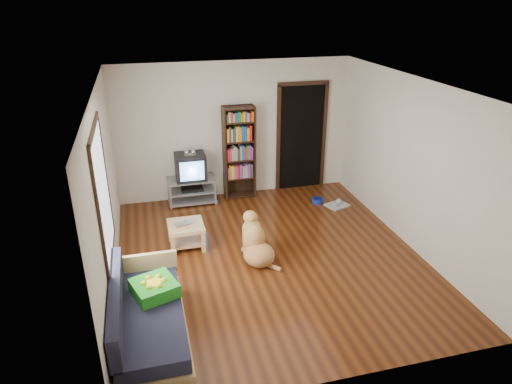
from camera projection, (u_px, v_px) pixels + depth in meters
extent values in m
plane|color=#57280E|center=(270.00, 257.00, 6.99)|extent=(5.00, 5.00, 0.00)
plane|color=white|center=(272.00, 86.00, 5.93)|extent=(5.00, 5.00, 0.00)
plane|color=beige|center=(234.00, 130.00, 8.67)|extent=(4.50, 0.00, 4.50)
plane|color=beige|center=(346.00, 276.00, 4.25)|extent=(4.50, 0.00, 4.50)
plane|color=beige|center=(106.00, 195.00, 5.95)|extent=(0.00, 5.00, 5.00)
plane|color=beige|center=(412.00, 165.00, 6.97)|extent=(0.00, 5.00, 5.00)
cube|color=#2E971B|center=(154.00, 288.00, 5.42)|extent=(0.61, 0.61, 0.16)
imported|color=#BBBCC0|center=(186.00, 224.00, 7.08)|extent=(0.39, 0.32, 0.03)
cylinder|color=navy|center=(318.00, 200.00, 8.77)|extent=(0.22, 0.22, 0.08)
cube|color=#ACACAC|center=(337.00, 205.00, 8.63)|extent=(0.48, 0.44, 0.03)
cube|color=white|center=(103.00, 196.00, 5.43)|extent=(0.02, 1.30, 1.60)
cube|color=black|center=(93.00, 129.00, 5.10)|extent=(0.03, 1.42, 0.06)
cube|color=black|center=(112.00, 255.00, 5.76)|extent=(0.03, 1.42, 0.06)
cube|color=black|center=(100.00, 222.00, 4.81)|extent=(0.03, 0.06, 1.70)
cube|color=black|center=(106.00, 175.00, 6.05)|extent=(0.03, 0.06, 1.70)
cube|color=black|center=(301.00, 138.00, 9.07)|extent=(0.90, 0.02, 2.10)
cube|color=black|center=(278.00, 140.00, 8.95)|extent=(0.07, 0.05, 2.14)
cube|color=black|center=(324.00, 136.00, 9.17)|extent=(0.07, 0.05, 2.14)
cube|color=black|center=(304.00, 83.00, 8.62)|extent=(1.03, 0.05, 0.07)
cube|color=#99999E|center=(191.00, 179.00, 8.58)|extent=(0.90, 0.45, 0.04)
cube|color=#99999E|center=(192.00, 191.00, 8.67)|extent=(0.86, 0.42, 0.03)
cube|color=#99999E|center=(193.00, 200.00, 8.75)|extent=(0.90, 0.45, 0.04)
cylinder|color=#99999E|center=(171.00, 197.00, 8.40)|extent=(0.04, 0.04, 0.50)
cylinder|color=#99999E|center=(216.00, 193.00, 8.59)|extent=(0.04, 0.04, 0.50)
cylinder|color=#99999E|center=(169.00, 189.00, 8.75)|extent=(0.04, 0.04, 0.50)
cylinder|color=#99999E|center=(212.00, 185.00, 8.95)|extent=(0.04, 0.04, 0.50)
cube|color=black|center=(192.00, 188.00, 8.65)|extent=(0.40, 0.30, 0.07)
cube|color=black|center=(190.00, 167.00, 8.47)|extent=(0.55, 0.48, 0.48)
cube|color=black|center=(189.00, 163.00, 8.65)|extent=(0.40, 0.14, 0.36)
cube|color=#8CBFF2|center=(192.00, 171.00, 8.26)|extent=(0.44, 0.02, 0.36)
cube|color=silver|center=(190.00, 155.00, 8.33)|extent=(0.20, 0.07, 0.02)
sphere|color=silver|center=(187.00, 153.00, 8.30)|extent=(0.09, 0.09, 0.09)
sphere|color=silver|center=(193.00, 152.00, 8.32)|extent=(0.09, 0.09, 0.09)
cube|color=black|center=(224.00, 154.00, 8.64)|extent=(0.03, 0.30, 1.80)
cube|color=black|center=(254.00, 152.00, 8.77)|extent=(0.03, 0.30, 1.80)
cube|color=black|center=(238.00, 150.00, 8.83)|extent=(0.60, 0.02, 1.80)
cube|color=black|center=(240.00, 194.00, 9.06)|extent=(0.56, 0.28, 0.02)
cube|color=black|center=(239.00, 177.00, 8.91)|extent=(0.56, 0.28, 0.03)
cube|color=black|center=(239.00, 159.00, 8.76)|extent=(0.56, 0.28, 0.02)
cube|color=black|center=(239.00, 141.00, 8.61)|extent=(0.56, 0.28, 0.02)
cube|color=black|center=(239.00, 122.00, 8.46)|extent=(0.56, 0.28, 0.02)
cube|color=black|center=(238.00, 108.00, 8.35)|extent=(0.56, 0.28, 0.02)
cube|color=tan|center=(152.00, 332.00, 5.29)|extent=(0.80, 1.80, 0.22)
cube|color=#1E1E2D|center=(150.00, 317.00, 5.20)|extent=(0.74, 1.74, 0.18)
cube|color=#1E1E2D|center=(116.00, 302.00, 5.01)|extent=(0.12, 1.74, 0.40)
cube|color=tan|center=(146.00, 264.00, 5.89)|extent=(0.80, 0.06, 0.30)
cube|color=tan|center=(186.00, 226.00, 7.12)|extent=(0.55, 0.55, 0.06)
cube|color=tan|center=(187.00, 241.00, 7.23)|extent=(0.45, 0.45, 0.03)
cube|color=tan|center=(173.00, 246.00, 6.94)|extent=(0.06, 0.06, 0.34)
cube|color=tan|center=(203.00, 242.00, 7.05)|extent=(0.06, 0.06, 0.34)
cube|color=tan|center=(170.00, 232.00, 7.36)|extent=(0.06, 0.06, 0.34)
cube|color=#D4BB6D|center=(199.00, 228.00, 7.47)|extent=(0.06, 0.06, 0.34)
ellipsoid|color=#BC8248|center=(259.00, 255.00, 6.78)|extent=(0.54, 0.57, 0.34)
ellipsoid|color=tan|center=(254.00, 238.00, 6.85)|extent=(0.39, 0.42, 0.45)
ellipsoid|color=tan|center=(252.00, 229.00, 6.89)|extent=(0.33, 0.31, 0.32)
ellipsoid|color=tan|center=(250.00, 217.00, 6.86)|extent=(0.25, 0.26, 0.20)
ellipsoid|color=#B49945|center=(247.00, 215.00, 6.96)|extent=(0.12, 0.19, 0.08)
sphere|color=black|center=(245.00, 213.00, 7.03)|extent=(0.04, 0.04, 0.04)
ellipsoid|color=tan|center=(246.00, 220.00, 6.81)|extent=(0.06, 0.08, 0.14)
ellipsoid|color=tan|center=(256.00, 218.00, 6.86)|extent=(0.06, 0.08, 0.14)
cylinder|color=#B79146|center=(245.00, 242.00, 7.04)|extent=(0.09, 0.12, 0.37)
cylinder|color=tan|center=(254.00, 240.00, 7.09)|extent=(0.09, 0.12, 0.37)
sphere|color=tan|center=(244.00, 250.00, 7.14)|extent=(0.10, 0.10, 0.10)
sphere|color=#D48951|center=(253.00, 248.00, 7.20)|extent=(0.10, 0.10, 0.10)
cylinder|color=tan|center=(272.00, 266.00, 6.70)|extent=(0.25, 0.29, 0.08)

